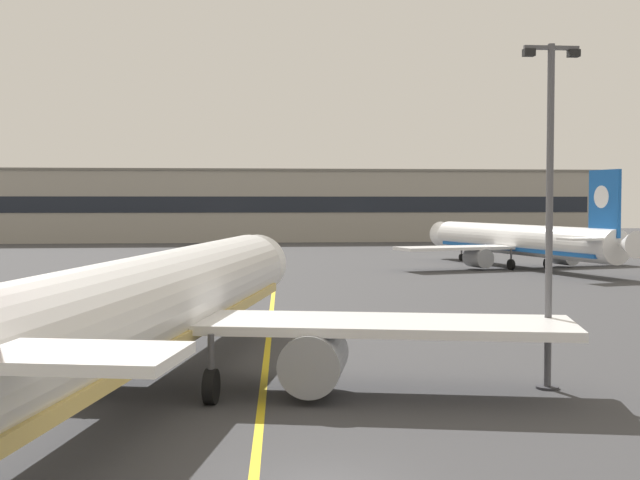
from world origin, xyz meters
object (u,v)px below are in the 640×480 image
at_px(airliner_foreground, 157,305).
at_px(safety_cone_by_nose_gear, 182,326).
at_px(airliner_background, 521,241).
at_px(apron_lamp_post, 549,210).

height_order(airliner_foreground, safety_cone_by_nose_gear, airliner_foreground).
distance_m(airliner_foreground, airliner_background, 67.67).
distance_m(airliner_foreground, apron_lamp_post, 15.78).
bearing_deg(apron_lamp_post, safety_cone_by_nose_gear, 131.98).
height_order(airliner_background, safety_cone_by_nose_gear, airliner_background).
relative_size(airliner_foreground, apron_lamp_post, 3.04).
height_order(airliner_foreground, airliner_background, airliner_foreground).
relative_size(airliner_foreground, airliner_background, 1.13).
xyz_separation_m(airliner_foreground, airliner_background, (34.54, 58.19, -0.39)).
xyz_separation_m(airliner_background, safety_cone_by_nose_gear, (-34.42, -42.42, -2.73)).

